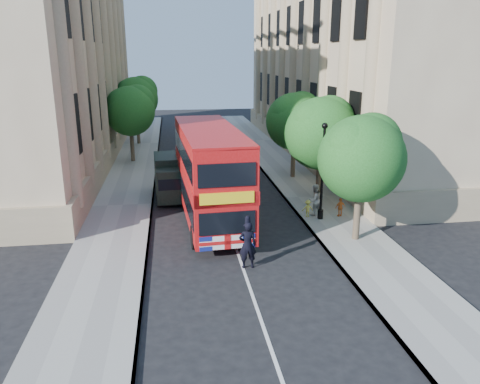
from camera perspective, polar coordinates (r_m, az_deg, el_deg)
name	(u,v)px	position (r m, az deg, el deg)	size (l,w,h in m)	color
ground	(246,277)	(19.13, 0.74, -10.33)	(120.00, 120.00, 0.00)	black
pavement_right	(312,197)	(29.43, 8.76, -0.65)	(3.50, 80.00, 0.12)	gray
pavement_left	(123,206)	(28.35, -14.08, -1.63)	(3.50, 80.00, 0.12)	gray
building_right	(359,50)	(44.07, 14.27, 16.47)	(12.00, 38.00, 18.00)	tan
building_left	(28,49)	(42.34, -24.47, 15.56)	(12.00, 38.00, 18.00)	tan
tree_right_near	(362,154)	(22.09, 14.68, 4.50)	(4.00, 4.00, 6.08)	#473828
tree_right_mid	(322,130)	(27.59, 9.92, 7.51)	(4.20, 4.20, 6.37)	#473828
tree_right_far	(295,118)	(33.30, 6.71, 8.91)	(4.00, 4.00, 6.15)	#473828
tree_left_far	(130,108)	(39.25, -13.23, 9.92)	(4.00, 4.00, 6.30)	#473828
tree_left_back	(137,96)	(47.17, -12.50, 11.32)	(4.20, 4.20, 6.65)	#473828
lamp_post	(322,176)	(24.89, 10.00, 1.99)	(0.32, 0.32, 5.16)	black
double_decker_bus	(210,171)	(24.64, -3.71, 2.52)	(3.37, 10.70, 4.88)	#AC0B0C
box_van	(171,179)	(29.06, -8.42, 1.63)	(2.09, 4.64, 2.60)	black
police_constable	(248,245)	(19.50, 0.93, -6.47)	(0.75, 0.49, 2.05)	black
woman_pedestrian	(315,200)	(25.84, 9.08, -0.93)	(0.85, 0.66, 1.74)	beige
child_a	(340,207)	(25.98, 12.13, -1.83)	(0.60, 0.25, 1.02)	orange
child_b	(308,208)	(25.61, 8.24, -1.99)	(0.61, 0.35, 0.94)	#E0D24C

